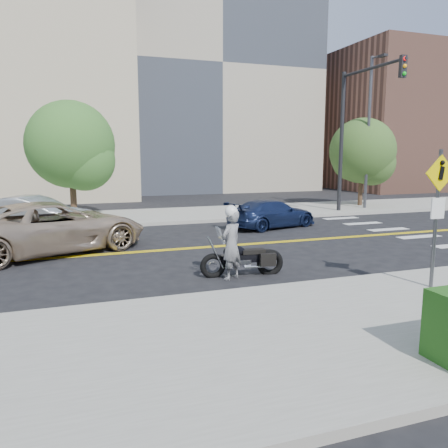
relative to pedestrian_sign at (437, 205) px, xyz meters
name	(u,v)px	position (x,y,z in m)	size (l,w,h in m)	color
ground_plane	(179,249)	(-4.20, 6.31, -1.96)	(120.00, 120.00, 0.00)	black
sidewalk_near	(284,337)	(-4.20, -1.19, -1.89)	(60.00, 5.00, 0.15)	#9E9B91
sidewalk_far	(144,216)	(-4.20, 13.81, -1.89)	(60.00, 5.00, 0.15)	#9E9B91
building_mid	(198,77)	(3.80, 32.31, 8.04)	(18.00, 14.00, 20.00)	#A39984
building_right	(404,122)	(21.80, 26.31, 4.04)	(14.00, 12.00, 12.00)	#8C5947
lamp_post	(368,134)	(7.80, 12.81, 2.19)	(0.16, 0.16, 8.00)	#4C4C51
traffic_light	(353,121)	(5.80, 11.39, 2.71)	(0.28, 4.50, 7.00)	black
pedestrian_sign	(437,205)	(0.00, 0.00, 0.00)	(0.78, 0.08, 3.00)	#4C4C51
motorcyclist	(231,243)	(-3.78, 2.52, -1.05)	(0.75, 0.68, 1.83)	silver
motorcycle	(243,251)	(-3.40, 2.72, -1.33)	(2.08, 0.63, 1.27)	black
suv	(53,227)	(-8.03, 7.15, -1.16)	(2.67, 5.78, 1.61)	tan
parked_car_silver	(34,217)	(-8.80, 10.01, -1.20)	(1.61, 4.63, 1.53)	#93979A
parked_car_blue	(272,214)	(0.50, 9.26, -1.37)	(1.64, 4.05, 1.17)	navy
tree_far_a	(71,145)	(-7.38, 14.47, 1.53)	(4.04, 4.04, 5.52)	#382619
tree_far_b	(362,151)	(8.31, 13.95, 1.30)	(3.70, 3.70, 5.11)	#382619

